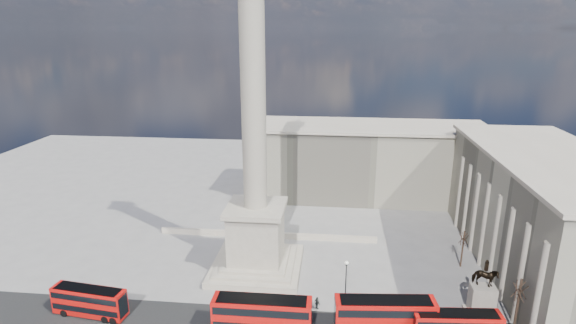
% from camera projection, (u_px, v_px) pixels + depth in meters
% --- Properties ---
extents(ground, '(180.00, 180.00, 0.00)m').
position_uv_depth(ground, '(251.00, 285.00, 67.47)').
color(ground, gray).
rests_on(ground, ground).
extents(nelsons_column, '(14.00, 14.00, 49.85)m').
position_uv_depth(nelsons_column, '(255.00, 193.00, 68.54)').
color(nelsons_column, '#B2A894').
rests_on(nelsons_column, ground).
extents(balustrade_wall, '(40.00, 0.60, 1.10)m').
position_uv_depth(balustrade_wall, '(267.00, 235.00, 82.56)').
color(balustrade_wall, '#BEB19D').
rests_on(balustrade_wall, ground).
extents(building_east, '(19.00, 46.00, 18.60)m').
position_uv_depth(building_east, '(546.00, 214.00, 69.84)').
color(building_east, '#B7B196').
rests_on(building_east, ground).
extents(building_northeast, '(51.00, 17.00, 16.60)m').
position_uv_depth(building_northeast, '(370.00, 161.00, 101.21)').
color(building_northeast, '#B7B196').
rests_on(building_northeast, ground).
extents(red_bus_a, '(10.29, 3.49, 4.09)m').
position_uv_depth(red_bus_a, '(90.00, 301.00, 59.75)').
color(red_bus_a, red).
rests_on(red_bus_a, ground).
extents(red_bus_b, '(12.38, 3.01, 5.01)m').
position_uv_depth(red_bus_b, '(263.00, 315.00, 56.02)').
color(red_bus_b, red).
rests_on(red_bus_b, ground).
extents(red_bus_c, '(12.59, 3.86, 5.03)m').
position_uv_depth(red_bus_c, '(385.00, 316.00, 55.85)').
color(red_bus_c, red).
rests_on(red_bus_c, ground).
extents(victorian_lamp, '(0.49, 0.49, 5.72)m').
position_uv_depth(victorian_lamp, '(346.00, 276.00, 63.54)').
color(victorian_lamp, black).
rests_on(victorian_lamp, ground).
extents(equestrian_statue, '(3.95, 2.96, 8.24)m').
position_uv_depth(equestrian_statue, '(482.00, 296.00, 59.67)').
color(equestrian_statue, '#BEB19D').
rests_on(equestrian_statue, ground).
extents(bare_tree_near, '(1.82, 1.82, 7.97)m').
position_uv_depth(bare_tree_near, '(520.00, 289.00, 55.25)').
color(bare_tree_near, '#332319').
rests_on(bare_tree_near, ground).
extents(bare_tree_mid, '(2.03, 2.03, 7.70)m').
position_uv_depth(bare_tree_mid, '(511.00, 243.00, 67.42)').
color(bare_tree_mid, '#332319').
rests_on(bare_tree_mid, ground).
extents(bare_tree_far, '(1.60, 1.60, 6.54)m').
position_uv_depth(bare_tree_far, '(464.00, 238.00, 71.25)').
color(bare_tree_far, '#332319').
rests_on(bare_tree_far, ground).
extents(pedestrian_walking, '(0.80, 0.62, 1.92)m').
position_uv_depth(pedestrian_walking, '(434.00, 305.00, 60.86)').
color(pedestrian_walking, '#242A27').
rests_on(pedestrian_walking, ground).
extents(pedestrian_standing, '(1.09, 0.97, 1.85)m').
position_uv_depth(pedestrian_standing, '(499.00, 321.00, 57.66)').
color(pedestrian_standing, '#242A27').
rests_on(pedestrian_standing, ground).
extents(pedestrian_crossing, '(1.05, 1.08, 1.82)m').
position_uv_depth(pedestrian_crossing, '(317.00, 303.00, 61.47)').
color(pedestrian_crossing, '#242A27').
rests_on(pedestrian_crossing, ground).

